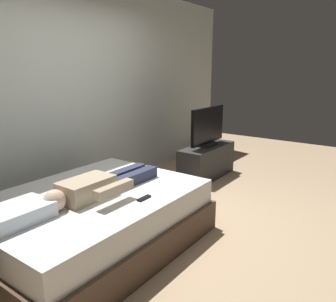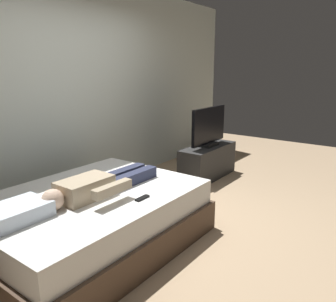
{
  "view_description": "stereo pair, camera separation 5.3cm",
  "coord_description": "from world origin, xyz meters",
  "px_view_note": "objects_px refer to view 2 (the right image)",
  "views": [
    {
      "loc": [
        -2.72,
        -1.78,
        1.66
      ],
      "look_at": [
        0.4,
        0.47,
        0.69
      ],
      "focal_mm": 35.34,
      "sensor_mm": 36.0,
      "label": 1
    },
    {
      "loc": [
        -2.69,
        -1.82,
        1.66
      ],
      "look_at": [
        0.4,
        0.47,
        0.69
      ],
      "focal_mm": 35.34,
      "sensor_mm": 36.0,
      "label": 2
    }
  ],
  "objects_px": {
    "bed": "(91,220)",
    "tv_stand": "(208,162)",
    "remote": "(142,198)",
    "tv": "(209,128)",
    "person": "(98,186)",
    "pillow": "(15,213)"
  },
  "relations": [
    {
      "from": "remote",
      "to": "person",
      "type": "bearing_deg",
      "value": 110.47
    },
    {
      "from": "bed",
      "to": "person",
      "type": "relative_size",
      "value": 1.63
    },
    {
      "from": "tv_stand",
      "to": "bed",
      "type": "bearing_deg",
      "value": -176.6
    },
    {
      "from": "bed",
      "to": "pillow",
      "type": "distance_m",
      "value": 0.78
    },
    {
      "from": "bed",
      "to": "pillow",
      "type": "height_order",
      "value": "pillow"
    },
    {
      "from": "tv_stand",
      "to": "tv",
      "type": "height_order",
      "value": "tv"
    },
    {
      "from": "bed",
      "to": "person",
      "type": "bearing_deg",
      "value": -72.2
    },
    {
      "from": "remote",
      "to": "tv_stand",
      "type": "bearing_deg",
      "value": 15.76
    },
    {
      "from": "bed",
      "to": "remote",
      "type": "relative_size",
      "value": 13.71
    },
    {
      "from": "tv_stand",
      "to": "tv",
      "type": "xyz_separation_m",
      "value": [
        -0.0,
        0.0,
        0.53
      ]
    },
    {
      "from": "bed",
      "to": "remote",
      "type": "xyz_separation_m",
      "value": [
        0.18,
        -0.49,
        0.29
      ]
    },
    {
      "from": "bed",
      "to": "tv",
      "type": "distance_m",
      "value": 2.51
    },
    {
      "from": "remote",
      "to": "tv",
      "type": "bearing_deg",
      "value": 15.76
    },
    {
      "from": "tv",
      "to": "remote",
      "type": "bearing_deg",
      "value": -164.24
    },
    {
      "from": "bed",
      "to": "tv_stand",
      "type": "xyz_separation_m",
      "value": [
        2.45,
        0.15,
        -0.01
      ]
    },
    {
      "from": "person",
      "to": "remote",
      "type": "xyz_separation_m",
      "value": [
        0.15,
        -0.4,
        -0.07
      ]
    },
    {
      "from": "remote",
      "to": "tv_stand",
      "type": "xyz_separation_m",
      "value": [
        2.27,
        0.64,
        -0.3
      ]
    },
    {
      "from": "bed",
      "to": "person",
      "type": "height_order",
      "value": "person"
    },
    {
      "from": "bed",
      "to": "pillow",
      "type": "relative_size",
      "value": 4.28
    },
    {
      "from": "pillow",
      "to": "tv",
      "type": "bearing_deg",
      "value": 2.63
    },
    {
      "from": "person",
      "to": "tv",
      "type": "bearing_deg",
      "value": 5.55
    },
    {
      "from": "bed",
      "to": "person",
      "type": "xyz_separation_m",
      "value": [
        0.03,
        -0.09,
        0.36
      ]
    }
  ]
}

